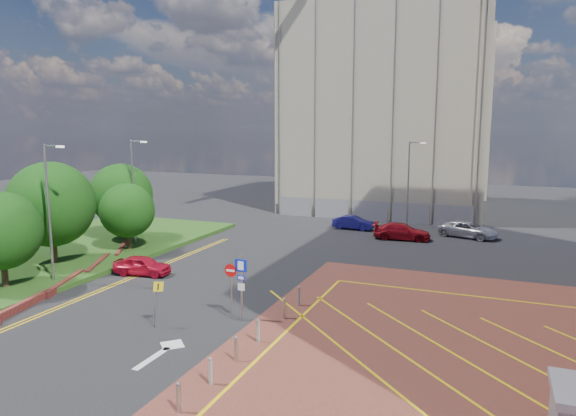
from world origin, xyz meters
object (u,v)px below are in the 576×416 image
Objects in this scene: tree_a at (1,231)px; lamp_left_far at (134,187)px; lamp_back at (409,181)px; car_silver_back at (468,229)px; car_red_left at (142,265)px; car_blue_back at (353,223)px; tree_c at (127,211)px; tree_d at (121,195)px; car_red_back at (402,231)px; warning_sign at (157,298)px; lamp_left_near at (49,207)px; sign_cluster at (237,281)px; tree_b at (51,204)px.

tree_a is 12.06m from lamp_left_far.
car_silver_back is (5.50, -2.70, -3.69)m from lamp_back.
car_red_left reaches higher than car_blue_back.
tree_c reaches higher than car_red_left.
tree_d is at bearing 154.32° from lamp_left_far.
car_red_back is (4.87, -2.71, 0.06)m from car_blue_back.
tree_a is 2.41× the size of warning_sign.
car_red_back is (18.91, 10.33, -3.98)m from lamp_left_far.
tree_c is 25.19m from lamp_back.
lamp_left_near is 13.04m from sign_cluster.
tree_b reaches higher than warning_sign.
lamp_left_near is 3.56× the size of warning_sign.
tree_b is at bearing -82.87° from tree_d.
sign_cluster is 1.42× the size of warning_sign.
lamp_left_near is at bearing 175.44° from sign_cluster.
warning_sign is (11.68, -13.24, -3.23)m from lamp_left_far.
tree_d is 0.76× the size of lamp_back.
tree_d is at bearing 144.42° from sign_cluster.
car_silver_back is at bearing 47.01° from tree_a.
tree_a is 0.68× the size of lamp_left_near.
sign_cluster is 24.10m from car_blue_back.
warning_sign is (12.76, -6.24, -2.81)m from tree_b.
tree_a is at bearing -176.06° from sign_cluster.
tree_d reaches higher than warning_sign.
car_red_left is 0.75× the size of car_silver_back.
tree_b reaches higher than tree_d.
tree_d is 20.38m from car_blue_back.
lamp_left_near is 26.74m from car_red_back.
lamp_left_near is (1.08, -8.00, 1.47)m from tree_c.
tree_c is 20.12m from car_blue_back.
tree_c is at bearing 119.07° from car_red_back.
tree_d is 20.74m from sign_cluster.
car_blue_back is (12.04, 23.04, -4.05)m from lamp_left_near.
sign_cluster is at bearing 3.94° from tree_a.
tree_d is 0.76× the size of lamp_left_near.
lamp_left_near is at bearing 134.89° from car_red_back.
tree_c is at bearing 142.46° from car_blue_back.
tree_d is 25.47m from lamp_back.
tree_a is at bearing 128.45° from car_red_left.
car_red_back is at bearing 50.36° from tree_a.
tree_d is 23.19m from car_red_back.
tree_d is 2.70× the size of warning_sign.
car_red_left is 26.98m from car_silver_back.
lamp_left_far is at bearing 92.01° from tree_a.
lamp_back is at bearing 57.15° from tree_a.
lamp_back is 1.65× the size of car_silver_back.
lamp_back is 26.12m from car_red_left.
lamp_left_near is 26.31m from car_blue_back.
lamp_back is at bearing 49.59° from tree_b.
lamp_back is at bearing -1.16° from car_red_back.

